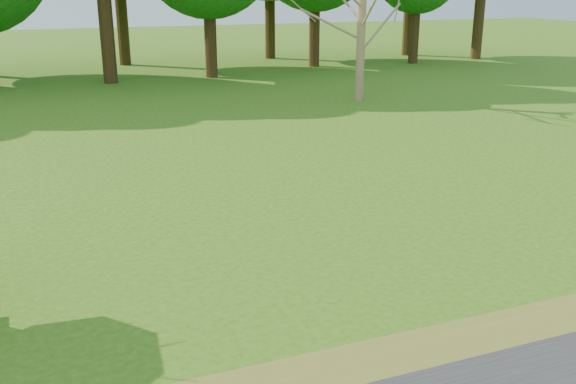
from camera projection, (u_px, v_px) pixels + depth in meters
name	position (u px, v px, depth m)	size (l,w,h in m)	color
ground	(112.00, 302.00, 8.83)	(120.00, 120.00, 0.00)	#2F6313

